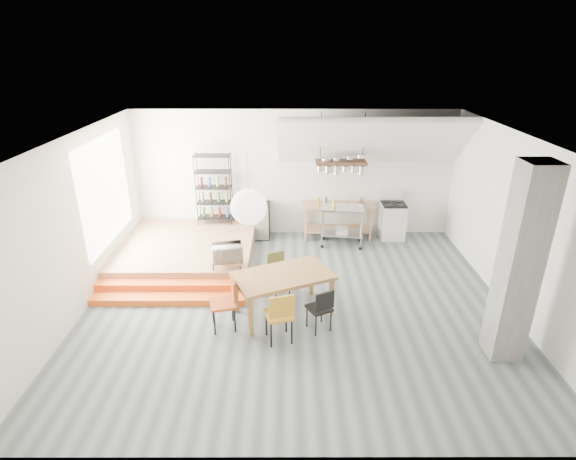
{
  "coord_description": "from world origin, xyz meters",
  "views": [
    {
      "loc": [
        -0.17,
        -7.48,
        4.7
      ],
      "look_at": [
        -0.16,
        0.8,
        1.21
      ],
      "focal_mm": 28.0,
      "sensor_mm": 36.0,
      "label": 1
    }
  ],
  "objects_px": {
    "dining_table": "(283,279)",
    "mini_fridge": "(259,221)",
    "stove": "(392,220)",
    "rolling_cart": "(342,221)"
  },
  "relations": [
    {
      "from": "rolling_cart",
      "to": "mini_fridge",
      "type": "bearing_deg",
      "value": 173.93
    },
    {
      "from": "stove",
      "to": "mini_fridge",
      "type": "relative_size",
      "value": 1.29
    },
    {
      "from": "rolling_cart",
      "to": "mini_fridge",
      "type": "relative_size",
      "value": 1.18
    },
    {
      "from": "rolling_cart",
      "to": "dining_table",
      "type": "bearing_deg",
      "value": -107.52
    },
    {
      "from": "dining_table",
      "to": "mini_fridge",
      "type": "xyz_separation_m",
      "value": [
        -0.65,
        3.54,
        -0.28
      ]
    },
    {
      "from": "dining_table",
      "to": "mini_fridge",
      "type": "relative_size",
      "value": 2.17
    },
    {
      "from": "mini_fridge",
      "to": "dining_table",
      "type": "bearing_deg",
      "value": -79.67
    },
    {
      "from": "stove",
      "to": "dining_table",
      "type": "xyz_separation_m",
      "value": [
        -2.75,
        -3.5,
        0.25
      ]
    },
    {
      "from": "dining_table",
      "to": "stove",
      "type": "bearing_deg",
      "value": 28.19
    },
    {
      "from": "dining_table",
      "to": "mini_fridge",
      "type": "height_order",
      "value": "mini_fridge"
    }
  ]
}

